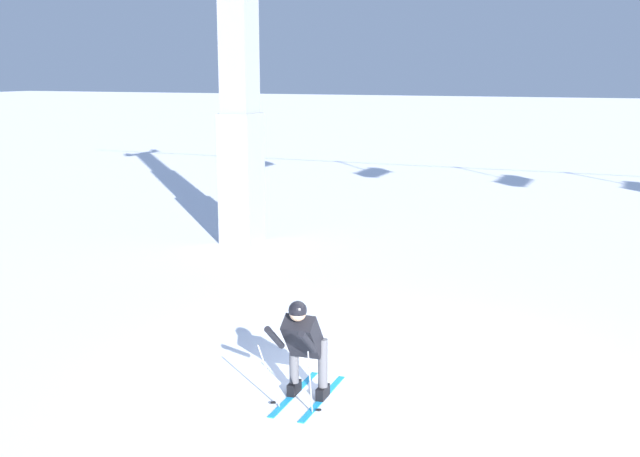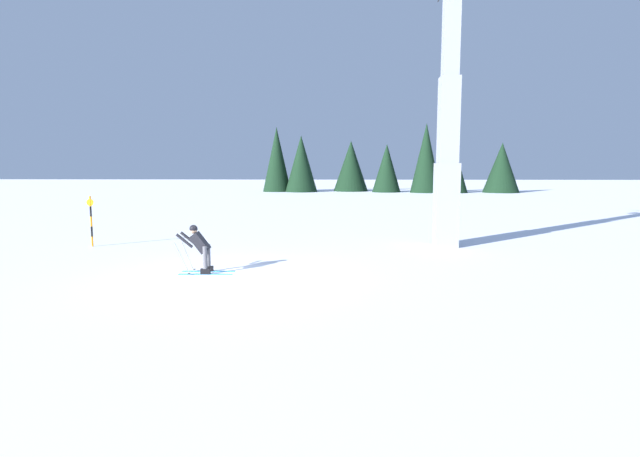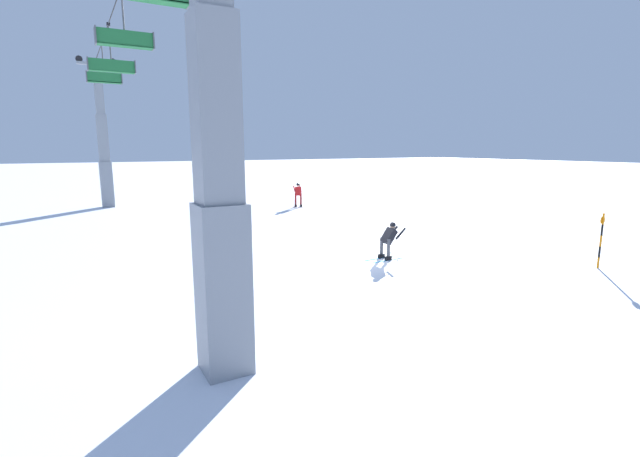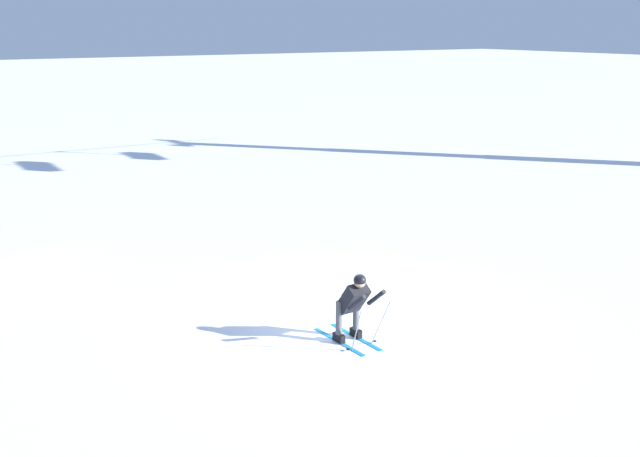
{
  "view_description": "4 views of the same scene",
  "coord_description": "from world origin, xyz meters",
  "views": [
    {
      "loc": [
        3.43,
        -9.88,
        4.33
      ],
      "look_at": [
        -1.34,
        1.25,
        1.86
      ],
      "focal_mm": 43.16,
      "sensor_mm": 36.0,
      "label": 1
    },
    {
      "loc": [
        13.86,
        3.08,
        3.1
      ],
      "look_at": [
        -0.71,
        2.42,
        1.34
      ],
      "focal_mm": 27.91,
      "sensor_mm": 36.0,
      "label": 2
    },
    {
      "loc": [
        -14.1,
        9.6,
        4.34
      ],
      "look_at": [
        0.39,
        1.43,
        1.29
      ],
      "focal_mm": 24.97,
      "sensor_mm": 36.0,
      "label": 3
    },
    {
      "loc": [
        -8.28,
        -12.17,
        5.97
      ],
      "look_at": [
        0.29,
        1.42,
        1.59
      ],
      "focal_mm": 42.12,
      "sensor_mm": 36.0,
      "label": 4
    }
  ],
  "objects": [
    {
      "name": "ground_plane",
      "position": [
        0.0,
        0.0,
        0.0
      ],
      "size": [
        260.0,
        260.0,
        0.0
      ],
      "primitive_type": "plane",
      "color": "white"
    },
    {
      "name": "skier_carving_main",
      "position": [
        -0.56,
        -1.15,
        0.84
      ],
      "size": [
        0.72,
        1.7,
        1.6
      ],
      "color": "#198CCC",
      "rests_on": "ground_plane"
    },
    {
      "name": "lift_tower_near",
      "position": [
        -6.08,
        7.21,
        4.32
      ],
      "size": [
        0.9,
        2.81,
        10.51
      ],
      "color": "gray",
      "rests_on": "ground_plane"
    },
    {
      "name": "lift_tower_far",
      "position": [
        21.9,
        7.21,
        4.33
      ],
      "size": [
        0.83,
        2.55,
        10.51
      ],
      "color": "gray",
      "rests_on": "ground_plane"
    },
    {
      "name": "haul_cable",
      "position": [
        7.91,
        7.21,
        10.35
      ],
      "size": [
        33.98,
        0.05,
        0.05
      ],
      "primitive_type": "cylinder",
      "rotation": [
        0.0,
        1.57,
        0.0
      ],
      "color": "black"
    },
    {
      "name": "chairlift_seat_second",
      "position": [
        5.57,
        7.21,
        8.51
      ],
      "size": [
        0.61,
        2.12,
        2.23
      ],
      "color": "black"
    },
    {
      "name": "chairlift_seat_middle",
      "position": [
        11.49,
        7.21,
        8.39
      ],
      "size": [
        0.61,
        2.22,
        2.36
      ],
      "color": "black"
    },
    {
      "name": "chairlift_seat_fourth",
      "position": [
        16.37,
        7.21,
        8.45
      ],
      "size": [
        0.61,
        1.95,
        2.31
      ],
      "color": "black"
    },
    {
      "name": "trail_marker_pole",
      "position": [
        -5.42,
        -6.93,
        1.09
      ],
      "size": [
        0.07,
        0.28,
        2.02
      ],
      "color": "orange",
      "rests_on": "ground_plane"
    },
    {
      "name": "skier_distant_uphill",
      "position": [
        14.99,
        -4.96,
        1.05
      ],
      "size": [
        1.63,
        0.85,
        1.81
      ],
      "color": "white",
      "rests_on": "ground_plane"
    }
  ]
}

